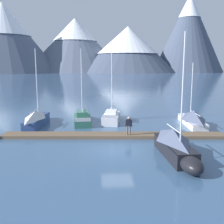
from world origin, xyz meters
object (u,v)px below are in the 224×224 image
(sailboat_mid_dock_starboard, at_px, (176,146))
(sailboat_far_berth, at_px, (192,118))
(sailboat_mid_dock_port, at_px, (112,116))
(person_on_dock, at_px, (129,125))
(sailboat_second_berth, at_px, (82,118))
(sailboat_nearest_berth, at_px, (37,118))

(sailboat_mid_dock_starboard, height_order, sailboat_far_berth, sailboat_mid_dock_starboard)
(sailboat_mid_dock_port, relative_size, sailboat_mid_dock_starboard, 0.98)
(sailboat_mid_dock_starboard, height_order, person_on_dock, sailboat_mid_dock_starboard)
(sailboat_far_berth, xyz_separation_m, person_on_dock, (-7.68, -4.73, 0.43))
(sailboat_second_berth, bearing_deg, sailboat_nearest_berth, -165.67)
(sailboat_mid_dock_starboard, relative_size, sailboat_far_berth, 1.19)
(sailboat_mid_dock_port, relative_size, sailboat_far_berth, 1.16)
(sailboat_second_berth, relative_size, sailboat_far_berth, 1.14)
(person_on_dock, bearing_deg, sailboat_nearest_berth, 148.45)
(sailboat_second_berth, xyz_separation_m, sailboat_mid_dock_starboard, (7.22, -12.48, 0.36))
(sailboat_nearest_berth, relative_size, sailboat_far_berth, 1.13)
(sailboat_nearest_berth, height_order, sailboat_mid_dock_port, sailboat_mid_dock_port)
(sailboat_far_berth, height_order, person_on_dock, sailboat_far_berth)
(sailboat_mid_dock_starboard, bearing_deg, person_on_dock, 116.65)
(sailboat_mid_dock_starboard, distance_m, person_on_dock, 6.10)
(sailboat_second_berth, distance_m, sailboat_mid_dock_starboard, 14.42)
(sailboat_mid_dock_starboard, distance_m, sailboat_far_berth, 11.32)
(sailboat_mid_dock_port, height_order, sailboat_mid_dock_starboard, sailboat_mid_dock_starboard)
(sailboat_second_berth, height_order, person_on_dock, sailboat_second_berth)
(sailboat_mid_dock_port, bearing_deg, sailboat_far_berth, -17.37)
(sailboat_far_berth, bearing_deg, sailboat_nearest_berth, 176.50)
(person_on_dock, bearing_deg, sailboat_mid_dock_port, 98.05)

